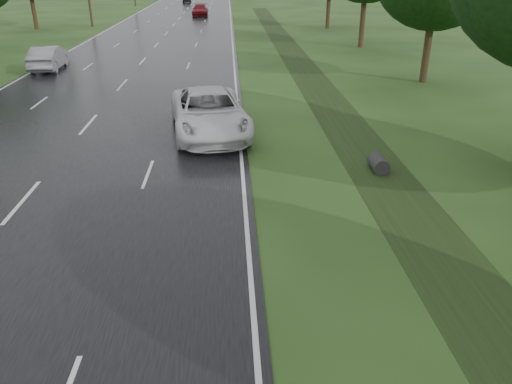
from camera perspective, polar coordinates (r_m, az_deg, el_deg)
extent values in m
cube|color=black|center=(51.79, -10.58, 16.96)|extent=(14.00, 180.00, 0.04)
cube|color=silver|center=(51.40, -2.75, 17.29)|extent=(0.12, 180.00, 0.01)
cube|color=silver|center=(53.04, -18.14, 16.40)|extent=(0.12, 180.00, 0.01)
cube|color=silver|center=(51.79, -10.58, 16.98)|extent=(0.12, 180.00, 0.01)
cube|color=black|center=(27.29, 8.00, 10.42)|extent=(2.20, 120.00, 0.01)
cylinder|color=#2D2D2D|center=(17.95, 13.80, 3.17)|extent=(0.56, 1.00, 0.56)
cylinder|color=#382916|center=(32.59, 18.91, 14.84)|extent=(0.44, 0.44, 3.52)
cylinder|color=#382916|center=(45.66, 12.07, 18.46)|extent=(0.44, 0.44, 4.16)
cylinder|color=#382916|center=(59.23, 8.25, 19.81)|extent=(0.44, 0.44, 3.68)
cylinder|color=#382916|center=(62.84, -24.04, 18.26)|extent=(0.44, 0.44, 3.52)
imported|color=white|center=(21.19, -5.36, 9.03)|extent=(3.85, 6.82, 1.80)
imported|color=gray|center=(37.55, -22.65, 13.99)|extent=(1.96, 4.87, 1.57)
imported|color=maroon|center=(73.13, -6.42, 19.95)|extent=(2.10, 5.13, 1.49)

